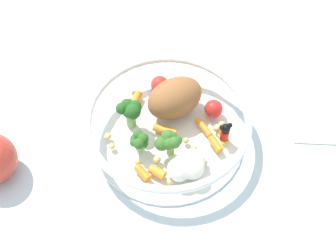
# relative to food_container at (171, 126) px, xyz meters

# --- Properties ---
(ground_plane) EXTENTS (2.40, 2.40, 0.00)m
(ground_plane) POSITION_rel_food_container_xyz_m (-0.02, 0.01, -0.03)
(ground_plane) COLOR silver
(food_container) EXTENTS (0.24, 0.24, 0.07)m
(food_container) POSITION_rel_food_container_xyz_m (0.00, 0.00, 0.00)
(food_container) COLOR white
(food_container) RESTS_ON ground_plane
(folded_napkin) EXTENTS (0.12, 0.14, 0.01)m
(folded_napkin) POSITION_rel_food_container_xyz_m (0.24, 0.02, -0.03)
(folded_napkin) COLOR silver
(folded_napkin) RESTS_ON ground_plane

